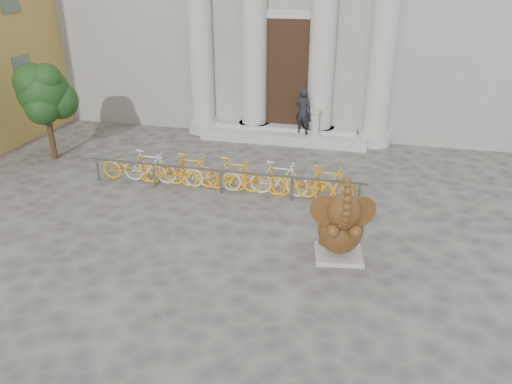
% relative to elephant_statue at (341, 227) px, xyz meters
% --- Properties ---
extents(ground, '(80.00, 80.00, 0.00)m').
position_rel_elephant_statue_xyz_m(ground, '(-2.68, -1.86, -0.74)').
color(ground, '#474442').
rests_on(ground, ground).
extents(entrance_steps, '(6.00, 1.20, 0.36)m').
position_rel_elephant_statue_xyz_m(entrance_steps, '(-2.68, 7.54, -0.56)').
color(entrance_steps, '#A8A59E').
rests_on(entrance_steps, ground).
extents(elephant_statue, '(1.35, 1.59, 2.05)m').
position_rel_elephant_statue_xyz_m(elephant_statue, '(0.00, 0.00, 0.00)').
color(elephant_statue, '#A8A59E').
rests_on(elephant_statue, ground).
extents(bike_rack, '(8.00, 0.53, 1.00)m').
position_rel_elephant_statue_xyz_m(bike_rack, '(-3.54, 2.85, -0.24)').
color(bike_rack, slate).
rests_on(bike_rack, ground).
extents(tree, '(1.82, 1.66, 3.16)m').
position_rel_elephant_statue_xyz_m(tree, '(-9.67, 3.91, 1.46)').
color(tree, '#332114').
rests_on(tree, ground).
extents(pedestrian, '(0.68, 0.54, 1.63)m').
position_rel_elephant_statue_xyz_m(pedestrian, '(-1.99, 7.46, 0.43)').
color(pedestrian, black).
rests_on(pedestrian, entrance_steps).
extents(balustrade_post, '(0.39, 0.39, 0.95)m').
position_rel_elephant_statue_xyz_m(balustrade_post, '(-1.51, 7.24, 0.05)').
color(balustrade_post, '#A8A59E').
rests_on(balustrade_post, entrance_steps).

